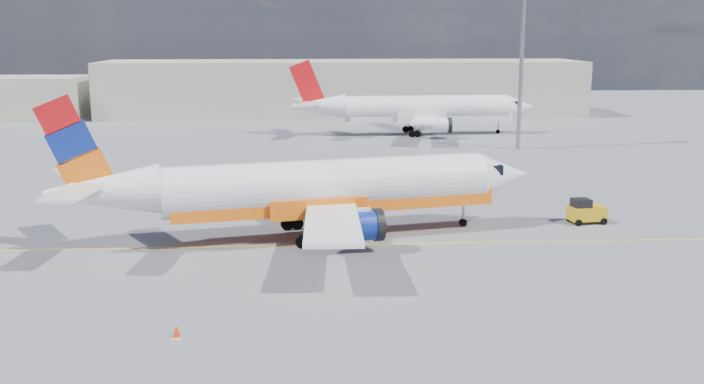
{
  "coord_description": "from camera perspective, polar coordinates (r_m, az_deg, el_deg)",
  "views": [
    {
      "loc": [
        -0.66,
        -41.61,
        12.45
      ],
      "look_at": [
        1.94,
        1.5,
        3.5
      ],
      "focal_mm": 40.0,
      "sensor_mm": 36.0,
      "label": 1
    }
  ],
  "objects": [
    {
      "name": "floodlight_mast",
      "position": [
        84.23,
        12.33,
        11.58
      ],
      "size": [
        1.54,
        1.54,
        21.08
      ],
      "color": "gray",
      "rests_on": "ground"
    },
    {
      "name": "gse_tug",
      "position": [
        53.55,
        16.64,
        -1.37
      ],
      "size": [
        2.49,
        1.75,
        1.66
      ],
      "rotation": [
        0.0,
        0.0,
        0.15
      ],
      "color": "black",
      "rests_on": "ground"
    },
    {
      "name": "terminal_main",
      "position": [
        117.05,
        -0.68,
        7.57
      ],
      "size": [
        70.0,
        14.0,
        8.0
      ],
      "primitive_type": "cube",
      "color": "#B0A997",
      "rests_on": "ground"
    },
    {
      "name": "traffic_cone",
      "position": [
        33.55,
        -12.64,
        -9.86
      ],
      "size": [
        0.41,
        0.41,
        0.57
      ],
      "color": "white",
      "rests_on": "ground"
    },
    {
      "name": "ground",
      "position": [
        43.44,
        -2.45,
        -4.96
      ],
      "size": [
        240.0,
        240.0,
        0.0
      ],
      "primitive_type": "plane",
      "color": "slate",
      "rests_on": "ground"
    },
    {
      "name": "main_jet",
      "position": [
        47.4,
        -2.89,
        0.24
      ],
      "size": [
        30.23,
        23.24,
        9.12
      ],
      "rotation": [
        0.0,
        0.0,
        0.22
      ],
      "color": "white",
      "rests_on": "ground"
    },
    {
      "name": "taxi_line",
      "position": [
        46.32,
        -2.51,
        -3.89
      ],
      "size": [
        70.0,
        0.15,
        0.01
      ],
      "primitive_type": "cube",
      "color": "yellow",
      "rests_on": "ground"
    },
    {
      "name": "second_jet",
      "position": [
        95.12,
        4.87,
        5.98
      ],
      "size": [
        29.94,
        23.66,
        9.07
      ],
      "rotation": [
        0.0,
        0.0,
        0.05
      ],
      "color": "white",
      "rests_on": "ground"
    }
  ]
}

